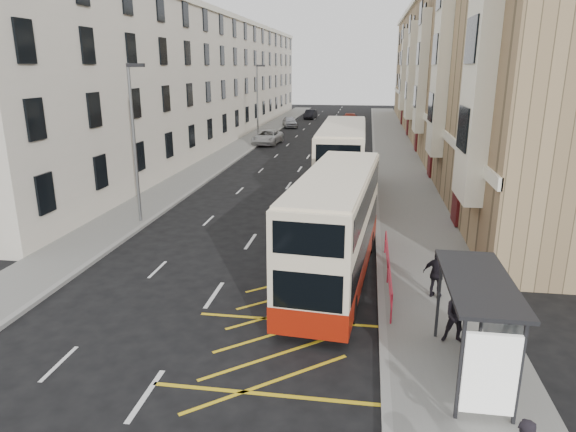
% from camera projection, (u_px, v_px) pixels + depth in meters
% --- Properties ---
extents(ground, '(200.00, 200.00, 0.00)m').
position_uv_depth(ground, '(174.00, 353.00, 14.87)').
color(ground, black).
rests_on(ground, ground).
extents(pavement_right, '(4.00, 120.00, 0.15)m').
position_uv_depth(pavement_right, '(399.00, 166.00, 42.14)').
color(pavement_right, slate).
rests_on(pavement_right, ground).
extents(pavement_left, '(3.00, 120.00, 0.15)m').
position_uv_depth(pavement_left, '(217.00, 161.00, 44.40)').
color(pavement_left, slate).
rests_on(pavement_left, ground).
extents(kerb_right, '(0.25, 120.00, 0.15)m').
position_uv_depth(kerb_right, '(375.00, 166.00, 42.43)').
color(kerb_right, gray).
rests_on(kerb_right, ground).
extents(kerb_left, '(0.25, 120.00, 0.15)m').
position_uv_depth(kerb_left, '(234.00, 162.00, 44.18)').
color(kerb_left, gray).
rests_on(kerb_left, ground).
extents(road_markings, '(10.00, 110.00, 0.01)m').
position_uv_depth(road_markings, '(319.00, 140.00, 57.56)').
color(road_markings, silver).
rests_on(road_markings, ground).
extents(terrace_right, '(10.75, 79.00, 15.25)m').
position_uv_depth(terrace_right, '(463.00, 71.00, 53.63)').
color(terrace_right, tan).
rests_on(terrace_right, ground).
extents(terrace_left, '(9.18, 79.00, 13.25)m').
position_uv_depth(terrace_left, '(203.00, 80.00, 58.16)').
color(terrace_left, beige).
rests_on(terrace_left, ground).
extents(bus_shelter, '(1.65, 4.25, 2.70)m').
position_uv_depth(bus_shelter, '(485.00, 313.00, 12.68)').
color(bus_shelter, black).
rests_on(bus_shelter, pavement_right).
extents(guard_railing, '(0.06, 6.56, 1.01)m').
position_uv_depth(guard_railing, '(388.00, 265.00, 19.17)').
color(guard_railing, '#B61F32').
rests_on(guard_railing, pavement_right).
extents(street_lamp_near, '(0.93, 0.18, 8.00)m').
position_uv_depth(street_lamp_near, '(135.00, 136.00, 25.88)').
color(street_lamp_near, slate).
rests_on(street_lamp_near, pavement_left).
extents(street_lamp_far, '(0.93, 0.18, 8.00)m').
position_uv_depth(street_lamp_far, '(258.00, 99.00, 54.33)').
color(street_lamp_far, slate).
rests_on(street_lamp_far, pavement_left).
extents(double_decker_front, '(3.32, 10.75, 4.22)m').
position_uv_depth(double_decker_front, '(335.00, 227.00, 19.45)').
color(double_decker_front, beige).
rests_on(double_decker_front, ground).
extents(double_decker_rear, '(2.76, 11.62, 4.62)m').
position_uv_depth(double_decker_rear, '(342.00, 162.00, 31.50)').
color(double_decker_rear, beige).
rests_on(double_decker_rear, ground).
extents(pedestrian_mid, '(0.88, 0.70, 1.76)m').
position_uv_depth(pedestrian_mid, '(458.00, 315.00, 14.94)').
color(pedestrian_mid, black).
rests_on(pedestrian_mid, pavement_right).
extents(pedestrian_far, '(1.10, 0.84, 1.74)m').
position_uv_depth(pedestrian_far, '(437.00, 274.00, 17.91)').
color(pedestrian_far, black).
rests_on(pedestrian_far, pavement_right).
extents(white_van, '(2.83, 5.50, 1.49)m').
position_uv_depth(white_van, '(268.00, 137.00, 54.52)').
color(white_van, silver).
rests_on(white_van, ground).
extents(car_silver, '(2.81, 4.62, 1.47)m').
position_uv_depth(car_silver, '(290.00, 122.00, 69.58)').
color(car_silver, '#AFB1B7').
rests_on(car_silver, ground).
extents(car_dark, '(1.76, 4.35, 1.41)m').
position_uv_depth(car_dark, '(310.00, 114.00, 80.95)').
color(car_dark, black).
rests_on(car_dark, ground).
extents(car_red, '(2.34, 5.40, 1.55)m').
position_uv_depth(car_red, '(350.00, 118.00, 73.96)').
color(car_red, maroon).
rests_on(car_red, ground).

